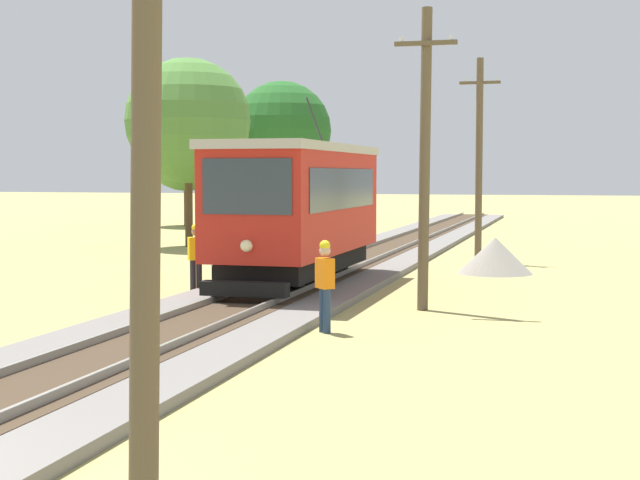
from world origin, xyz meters
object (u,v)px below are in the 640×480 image
object	(u,v)px
tree_right_near	(188,121)
tree_left_far	(186,145)
utility_pole_foreground	(146,117)
utility_pole_mid	(479,158)
gravel_pile	(495,255)
second_worker	(196,255)
tree_right_far	(282,131)
red_tram	(298,206)
utility_pole_near_tram	(425,155)
track_worker	(325,282)

from	to	relation	value
tree_right_near	tree_left_far	size ratio (longest dim) A/B	1.06
utility_pole_foreground	tree_left_far	xyz separation A→B (m)	(-18.71, 44.12, 1.21)
utility_pole_mid	gravel_pile	xyz separation A→B (m)	(0.90, -3.80, -3.04)
utility_pole_foreground	second_worker	xyz separation A→B (m)	(-6.04, 15.33, -2.51)
tree_right_far	utility_pole_foreground	bearing A→B (deg)	-73.67
gravel_pile	tree_left_far	world-z (taller)	tree_left_far
red_tram	utility_pole_near_tram	size ratio (longest dim) A/B	1.26
red_tram	track_worker	size ratio (longest dim) A/B	4.79
tree_right_near	tree_right_far	bearing A→B (deg)	94.48
gravel_pile	tree_left_far	bearing A→B (deg)	131.84
tree_right_far	tree_left_far	bearing A→B (deg)	-155.58
red_tram	utility_pole_near_tram	world-z (taller)	utility_pole_near_tram
tree_left_far	gravel_pile	bearing A→B (deg)	-48.16
red_tram	utility_pole_foreground	xyz separation A→B (m)	(3.77, -16.87, 1.31)
utility_pole_mid	tree_right_far	world-z (taller)	tree_right_far
red_tram	tree_right_far	bearing A→B (deg)	108.40
gravel_pile	tree_right_far	world-z (taller)	tree_right_far
second_worker	red_tram	bearing A→B (deg)	-91.36
tree_right_near	tree_right_far	size ratio (longest dim) A/B	0.92
red_tram	utility_pole_foreground	world-z (taller)	utility_pole_foreground
gravel_pile	second_worker	world-z (taller)	second_worker
gravel_pile	second_worker	xyz separation A→B (m)	(-6.94, -6.89, 0.43)
utility_pole_near_tram	utility_pole_mid	xyz separation A→B (m)	(-0.00, 11.91, 0.13)
utility_pole_near_tram	second_worker	distance (m)	6.64
second_worker	tree_right_near	distance (m)	16.01
red_tram	gravel_pile	size ratio (longest dim) A/B	3.73
track_worker	tree_right_near	xyz separation A→B (m)	(-10.95, 19.00, 4.23)
utility_pole_foreground	tree_right_near	bearing A→B (deg)	112.64
utility_pole_near_tram	tree_left_far	xyz separation A→B (m)	(-18.71, 30.02, 1.24)
gravel_pile	tree_right_near	xyz separation A→B (m)	(-13.18, 7.23, 4.66)
utility_pole_foreground	second_worker	bearing A→B (deg)	111.51
utility_pole_mid	utility_pole_near_tram	bearing A→B (deg)	-90.00
track_worker	utility_pole_foreground	bearing A→B (deg)	-124.81
utility_pole_foreground	utility_pole_mid	size ratio (longest dim) A/B	0.97
utility_pole_mid	tree_left_far	bearing A→B (deg)	135.94
red_tram	utility_pole_mid	size ratio (longest dim) A/B	1.22
gravel_pile	tree_left_far	distance (m)	29.70
utility_pole_mid	tree_left_far	distance (m)	26.06
utility_pole_foreground	utility_pole_near_tram	bearing A→B (deg)	90.00
utility_pole_near_tram	second_worker	bearing A→B (deg)	168.57
red_tram	tree_right_far	distance (m)	31.35
red_tram	utility_pole_near_tram	distance (m)	4.85
red_tram	tree_right_far	xyz separation A→B (m)	(-9.84, 29.57, 3.39)
track_worker	tree_right_near	size ratio (longest dim) A/B	0.23
utility_pole_mid	track_worker	size ratio (longest dim) A/B	3.93
utility_pole_near_tram	tree_left_far	distance (m)	35.40
red_tram	utility_pole_near_tram	bearing A→B (deg)	-36.19
second_worker	utility_pole_foreground	bearing A→B (deg)	165.97
utility_pole_near_tram	tree_right_near	size ratio (longest dim) A/B	0.86
utility_pole_mid	tree_right_far	bearing A→B (deg)	123.68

